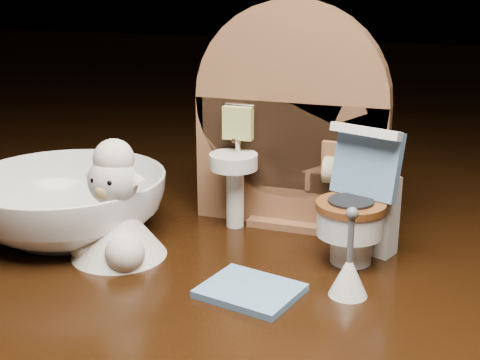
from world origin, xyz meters
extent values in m
cube|color=black|center=(0.00, 0.00, -0.05)|extent=(2.50, 2.50, 0.10)
cube|color=brown|center=(0.00, 0.07, 0.04)|extent=(0.13, 0.02, 0.09)
cylinder|color=brown|center=(0.00, 0.07, 0.09)|extent=(0.13, 0.02, 0.13)
cube|color=brown|center=(0.00, 0.07, 0.00)|extent=(0.05, 0.04, 0.01)
cylinder|color=white|center=(-0.03, 0.05, 0.02)|extent=(0.01, 0.01, 0.04)
cylinder|color=white|center=(-0.03, 0.04, 0.05)|extent=(0.03, 0.03, 0.01)
cylinder|color=silver|center=(-0.03, 0.05, 0.06)|extent=(0.00, 0.00, 0.01)
cube|color=#B0BB60|center=(-0.03, 0.05, 0.07)|extent=(0.02, 0.01, 0.02)
cube|color=brown|center=(0.04, 0.06, 0.05)|extent=(0.02, 0.01, 0.02)
cylinder|color=beige|center=(0.04, 0.05, 0.05)|extent=(0.02, 0.02, 0.02)
cylinder|color=white|center=(0.05, 0.02, 0.01)|extent=(0.02, 0.02, 0.02)
cylinder|color=white|center=(0.05, 0.01, 0.03)|extent=(0.04, 0.04, 0.02)
cylinder|color=brown|center=(0.05, 0.01, 0.04)|extent=(0.04, 0.04, 0.00)
cube|color=white|center=(0.06, 0.04, 0.02)|extent=(0.04, 0.03, 0.05)
cube|color=#5F89B4|center=(0.06, 0.03, 0.06)|extent=(0.04, 0.03, 0.04)
cube|color=white|center=(0.06, 0.02, 0.08)|extent=(0.04, 0.02, 0.01)
cylinder|color=#AAC039|center=(0.07, 0.03, 0.06)|extent=(0.01, 0.01, 0.01)
cube|color=#5F89B4|center=(0.01, -0.04, 0.00)|extent=(0.06, 0.05, 0.00)
cone|color=white|center=(0.06, -0.03, 0.01)|extent=(0.02, 0.02, 0.02)
cylinder|color=#59595B|center=(0.06, -0.03, 0.03)|extent=(0.00, 0.00, 0.03)
sphere|color=#59595B|center=(0.06, -0.03, 0.05)|extent=(0.01, 0.01, 0.01)
cone|color=beige|center=(-0.08, -0.02, 0.02)|extent=(0.06, 0.06, 0.04)
sphere|color=beige|center=(-0.07, -0.04, 0.01)|extent=(0.02, 0.02, 0.02)
sphere|color=beige|center=(-0.10, -0.03, 0.01)|extent=(0.02, 0.02, 0.02)
sphere|color=silver|center=(-0.08, -0.02, 0.05)|extent=(0.03, 0.03, 0.03)
sphere|color=tan|center=(-0.09, -0.03, 0.05)|extent=(0.01, 0.01, 0.01)
sphere|color=beige|center=(-0.08, -0.02, 0.06)|extent=(0.02, 0.02, 0.02)
cone|color=silver|center=(-0.10, -0.02, 0.05)|extent=(0.01, 0.01, 0.01)
cone|color=silver|center=(-0.07, -0.02, 0.05)|extent=(0.01, 0.01, 0.01)
sphere|color=black|center=(-0.09, -0.04, 0.05)|extent=(0.00, 0.00, 0.00)
sphere|color=black|center=(-0.08, -0.04, 0.05)|extent=(0.00, 0.00, 0.00)
imported|color=white|center=(-0.13, 0.00, 0.02)|extent=(0.16, 0.16, 0.04)
camera|label=1|loc=(0.11, -0.36, 0.17)|focal=50.00mm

